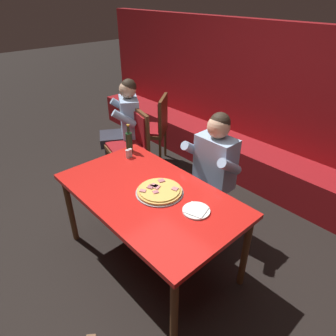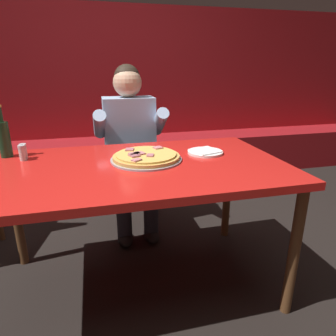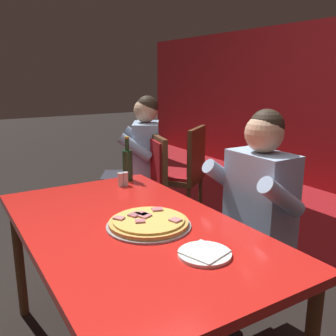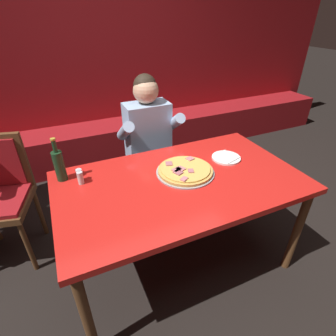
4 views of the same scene
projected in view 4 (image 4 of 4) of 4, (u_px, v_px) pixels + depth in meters
ground_plane at (178, 259)px, 2.10m from camera, size 24.00×24.00×0.00m
booth_wall_panel at (104, 79)px, 3.29m from camera, size 6.80×0.16×1.90m
booth_bench at (116, 141)px, 3.42m from camera, size 6.46×0.48×0.46m
main_dining_table at (181, 189)px, 1.73m from camera, size 1.58×0.92×0.77m
pizza at (185, 170)px, 1.76m from camera, size 0.39×0.39×0.05m
plate_white_paper at (226, 158)px, 1.93m from camera, size 0.21×0.21×0.02m
beer_bottle at (59, 165)px, 1.64m from camera, size 0.07×0.07×0.29m
shaker_parmesan at (80, 176)px, 1.66m from camera, size 0.04×0.04×0.09m
shaker_black_pepper at (81, 178)px, 1.64m from camera, size 0.04×0.04×0.09m
diner_seated_blue_shirt at (151, 144)px, 2.28m from camera, size 0.53×0.53×1.27m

